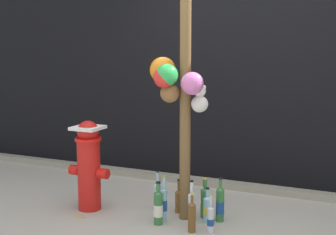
# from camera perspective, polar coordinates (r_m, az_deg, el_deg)

# --- Properties ---
(ground_plane) EXTENTS (14.00, 14.00, 0.00)m
(ground_plane) POSITION_cam_1_polar(r_m,az_deg,el_deg) (4.20, 1.72, -13.29)
(ground_plane) COLOR #ADA899
(building_wall) EXTENTS (10.00, 0.20, 3.19)m
(building_wall) POSITION_cam_1_polar(r_m,az_deg,el_deg) (5.47, 8.49, 8.82)
(building_wall) COLOR black
(building_wall) RESTS_ON ground_plane
(curb_strip) EXTENTS (8.00, 0.12, 0.08)m
(curb_strip) POSITION_cam_1_polar(r_m,az_deg,el_deg) (5.34, 7.02, -8.09)
(curb_strip) COLOR gray
(curb_strip) RESTS_ON ground_plane
(memorial_post) EXTENTS (0.64, 0.39, 2.82)m
(memorial_post) POSITION_cam_1_polar(r_m,az_deg,el_deg) (4.12, 1.26, 7.70)
(memorial_post) COLOR brown
(memorial_post) RESTS_ON ground_plane
(fire_hydrant) EXTENTS (0.42, 0.27, 0.87)m
(fire_hydrant) POSITION_cam_1_polar(r_m,az_deg,el_deg) (4.59, -9.61, -5.51)
(fire_hydrant) COLOR red
(fire_hydrant) RESTS_ON ground_plane
(bottle_0) EXTENTS (0.06, 0.06, 0.42)m
(bottle_0) POSITION_cam_1_polar(r_m,az_deg,el_deg) (4.19, 2.88, -10.98)
(bottle_0) COLOR silver
(bottle_0) RESTS_ON ground_plane
(bottle_1) EXTENTS (0.06, 0.06, 0.42)m
(bottle_1) POSITION_cam_1_polar(r_m,az_deg,el_deg) (4.32, -0.49, -10.37)
(bottle_1) COLOR #93CCE0
(bottle_1) RESTS_ON ground_plane
(bottle_2) EXTENTS (0.07, 0.07, 0.34)m
(bottle_2) POSITION_cam_1_polar(r_m,az_deg,el_deg) (4.08, 2.92, -11.89)
(bottle_2) COLOR brown
(bottle_2) RESTS_ON ground_plane
(bottle_3) EXTENTS (0.08, 0.08, 0.38)m
(bottle_3) POSITION_cam_1_polar(r_m,az_deg,el_deg) (4.62, -1.26, -9.40)
(bottle_3) COLOR #B2DBEA
(bottle_3) RESTS_ON ground_plane
(bottle_4) EXTENTS (0.08, 0.08, 0.39)m
(bottle_4) POSITION_cam_1_polar(r_m,az_deg,el_deg) (4.23, -1.21, -10.86)
(bottle_4) COLOR #337038
(bottle_4) RESTS_ON ground_plane
(bottle_5) EXTENTS (0.08, 0.08, 0.38)m
(bottle_5) POSITION_cam_1_polar(r_m,az_deg,el_deg) (4.40, 4.49, -10.08)
(bottle_5) COLOR #337038
(bottle_5) RESTS_ON ground_plane
(bottle_6) EXTENTS (0.08, 0.08, 0.41)m
(bottle_6) POSITION_cam_1_polar(r_m,az_deg,el_deg) (4.33, 6.35, -10.46)
(bottle_6) COLOR #337038
(bottle_6) RESTS_ON ground_plane
(bottle_7) EXTENTS (0.08, 0.08, 0.32)m
(bottle_7) POSITION_cam_1_polar(r_m,az_deg,el_deg) (4.53, 1.36, -9.94)
(bottle_7) COLOR brown
(bottle_7) RESTS_ON ground_plane
(bottle_8) EXTENTS (0.07, 0.07, 0.32)m
(bottle_8) POSITION_cam_1_polar(r_m,az_deg,el_deg) (4.30, 4.79, -10.99)
(bottle_8) COLOR #93CCE0
(bottle_8) RESTS_ON ground_plane
(bottle_9) EXTENTS (0.06, 0.06, 0.33)m
(bottle_9) POSITION_cam_1_polar(r_m,az_deg,el_deg) (4.10, 5.20, -12.12)
(bottle_9) COLOR silver
(bottle_9) RESTS_ON ground_plane
(litter_0) EXTENTS (0.14, 0.12, 0.01)m
(litter_0) POSITION_cam_1_polar(r_m,az_deg,el_deg) (4.54, -10.68, -11.70)
(litter_0) COLOR tan
(litter_0) RESTS_ON ground_plane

